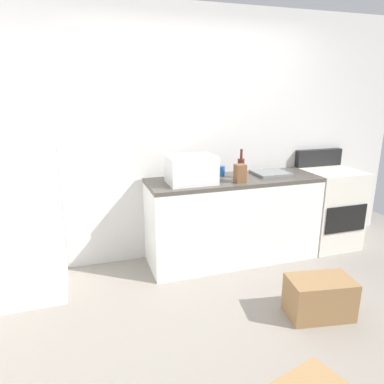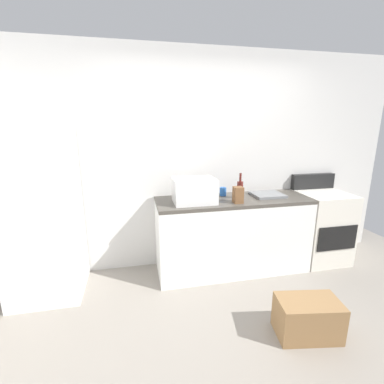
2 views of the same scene
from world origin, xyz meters
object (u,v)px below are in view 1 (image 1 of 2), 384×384
Objects in this scene: wine_bottle at (241,167)px; knife_block at (240,173)px; refrigerator at (16,202)px; coffee_mug at (221,171)px; microwave at (191,170)px; stove_oven at (328,207)px; cardboard_box_medium at (319,297)px.

wine_bottle reaches higher than knife_block.
refrigerator is 1.99m from coffee_mug.
microwave is at bearing 165.84° from knife_block.
stove_oven is 1.39m from coffee_mug.
stove_oven is (3.27, 0.06, -0.39)m from refrigerator.
refrigerator is 3.29m from stove_oven.
refrigerator reaches higher than stove_oven.
stove_oven is at bearing 0.97° from refrigerator.
refrigerator is 5.71× the size of wine_bottle.
coffee_mug is 0.20× the size of cardboard_box_medium.
knife_block is at bearing -171.88° from stove_oven.
cardboard_box_medium is (2.30, -1.13, -0.69)m from refrigerator.
microwave is at bearing 123.03° from cardboard_box_medium.
microwave is 0.48m from knife_block.
coffee_mug is 0.56× the size of knife_block.
wine_bottle is 0.20m from knife_block.
refrigerator is 3.34× the size of cardboard_box_medium.
refrigerator reaches higher than coffee_mug.
stove_oven reaches higher than knife_block.
stove_oven is 6.11× the size of knife_block.
stove_oven is 1.56m from cardboard_box_medium.
coffee_mug is (1.97, 0.21, 0.09)m from refrigerator.
refrigerator reaches higher than cardboard_box_medium.
refrigerator is at bearing 179.89° from microwave.
refrigerator is at bearing 153.90° from cardboard_box_medium.
knife_block is at bearing -79.52° from coffee_mug.
refrigerator is at bearing -173.88° from coffee_mug.
coffee_mug reaches higher than cardboard_box_medium.
wine_bottle is at bearing -46.43° from coffee_mug.
cardboard_box_medium is at bearing -129.46° from stove_oven.
refrigerator is 9.51× the size of knife_block.
stove_oven is 1.27m from wine_bottle.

